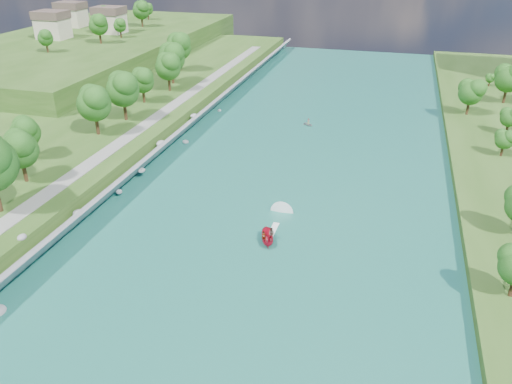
% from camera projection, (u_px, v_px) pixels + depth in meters
% --- Properties ---
extents(ground, '(260.00, 260.00, 0.00)m').
position_uv_depth(ground, '(246.00, 264.00, 65.04)').
color(ground, '#2D5119').
rests_on(ground, ground).
extents(river_water, '(55.00, 240.00, 0.10)m').
position_uv_depth(river_water, '(281.00, 195.00, 82.12)').
color(river_water, '#175853').
rests_on(river_water, ground).
extents(berm_west, '(45.00, 240.00, 3.50)m').
position_uv_depth(berm_west, '(22.00, 153.00, 93.49)').
color(berm_west, '#2D5119').
rests_on(berm_west, ground).
extents(ridge_west, '(60.00, 120.00, 9.00)m').
position_uv_depth(ridge_west, '(90.00, 50.00, 164.25)').
color(ridge_west, '#2D5119').
rests_on(ridge_west, ground).
extents(riprap_bank, '(4.96, 236.00, 4.55)m').
position_uv_depth(riprap_bank, '(135.00, 170.00, 86.61)').
color(riprap_bank, slate).
rests_on(riprap_bank, ground).
extents(riverside_path, '(3.00, 200.00, 0.10)m').
position_uv_depth(riverside_path, '(103.00, 154.00, 88.41)').
color(riverside_path, gray).
rests_on(riverside_path, berm_west).
extents(ridge_houses, '(29.50, 29.50, 8.40)m').
position_uv_depth(ridge_houses, '(78.00, 19.00, 165.98)').
color(ridge_houses, beige).
rests_on(ridge_houses, ridge_west).
extents(trees_ridge, '(15.93, 67.41, 10.53)m').
position_uv_depth(trees_ridge, '(115.00, 19.00, 163.60)').
color(trees_ridge, '#194913').
rests_on(trees_ridge, ridge_west).
extents(motorboat, '(3.60, 19.02, 2.12)m').
position_uv_depth(motorboat, '(270.00, 233.00, 70.36)').
color(motorboat, '#AF0E25').
rests_on(motorboat, river_water).
extents(raft, '(3.15, 3.05, 1.54)m').
position_uv_depth(raft, '(308.00, 124.00, 112.07)').
color(raft, gray).
rests_on(raft, river_water).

